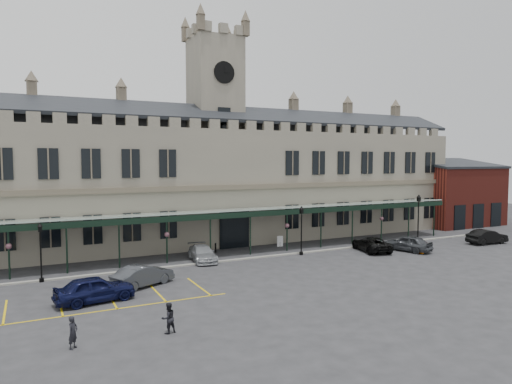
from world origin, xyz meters
name	(u,v)px	position (x,y,z in m)	size (l,w,h in m)	color
ground	(289,271)	(0.00, 0.00, 0.00)	(140.00, 140.00, 0.00)	#2B2B2D
station_building	(216,182)	(0.00, 15.91, 6.47)	(60.00, 10.36, 17.30)	#6E695C
clock_tower	(215,122)	(0.00, 16.00, 13.11)	(5.60, 5.60, 24.80)	#6E695C
canopy	(249,229)	(0.00, 7.46, 2.40)	(50.00, 4.10, 4.30)	#8C9E93
brick_annex	(453,194)	(34.00, 12.97, 4.16)	(12.40, 8.36, 9.23)	maroon
kerb	(258,257)	(0.00, 5.50, 0.06)	(60.00, 0.40, 0.12)	gray
parking_markings	(112,300)	(-14.00, -1.50, 0.00)	(16.00, 6.00, 0.01)	gold
tree_behind_mid	(246,131)	(8.00, 25.00, 12.81)	(6.00, 6.00, 16.00)	#332314
tree_behind_right	(342,134)	(24.00, 25.00, 12.81)	(6.00, 6.00, 16.00)	#332314
lamp_post_left	(41,247)	(-17.89, 5.33, 2.59)	(0.41, 0.41, 4.37)	black
lamp_post_mid	(301,226)	(4.23, 4.94, 2.74)	(0.44, 0.44, 4.62)	black
lamp_post_right	(418,213)	(19.71, 5.50, 3.06)	(0.49, 0.49, 5.16)	black
traffic_cone	(421,250)	(14.83, 0.36, 0.35)	(0.45, 0.45, 0.72)	orange
sign_board	(280,241)	(4.49, 9.44, 0.54)	(0.64, 0.13, 1.10)	black
bollard_left	(216,248)	(-2.62, 9.49, 0.47)	(0.17, 0.17, 0.94)	black
bollard_right	(282,241)	(5.02, 9.91, 0.43)	(0.15, 0.15, 0.87)	black
car_left_a	(95,289)	(-15.00, -1.42, 0.83)	(1.96, 4.88, 1.66)	black
car_left_b	(143,276)	(-11.50, 0.88, 0.76)	(1.61, 4.62, 1.52)	#35383C
car_taxi	(202,253)	(-5.00, 6.59, 0.68)	(1.91, 4.70, 1.37)	#A7ABB0
car_van	(371,244)	(11.29, 3.39, 0.70)	(2.32, 5.03, 1.40)	black
car_right_a	(408,243)	(14.52, 1.81, 0.78)	(1.85, 4.60, 1.57)	#35383C
car_right_b	(487,237)	(25.00, 0.95, 0.76)	(1.61, 4.62, 1.52)	black
person_a	(73,332)	(-16.86, -8.42, 0.78)	(0.57, 0.37, 1.56)	black
person_b	(168,318)	(-12.30, -8.54, 0.80)	(0.77, 0.60, 1.59)	black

